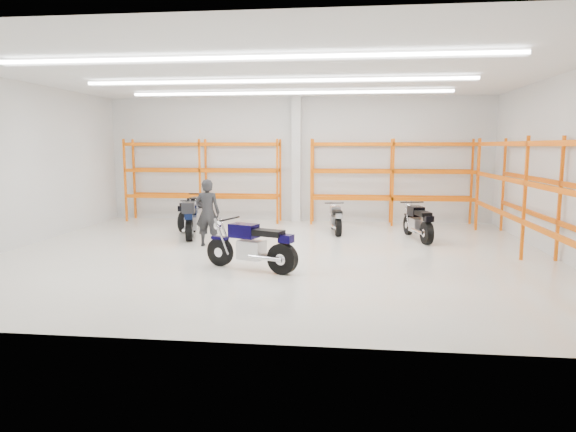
# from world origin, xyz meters

# --- Properties ---
(ground) EXTENTS (14.00, 14.00, 0.00)m
(ground) POSITION_xyz_m (0.00, 0.00, 0.00)
(ground) COLOR silver
(ground) RESTS_ON ground
(room_shell) EXTENTS (14.02, 12.02, 4.51)m
(room_shell) POSITION_xyz_m (0.00, 0.03, 3.28)
(room_shell) COLOR silver
(room_shell) RESTS_ON ground
(motorcycle_main) EXTENTS (2.21, 1.10, 1.14)m
(motorcycle_main) POSITION_xyz_m (-0.18, -1.78, 0.53)
(motorcycle_main) COLOR black
(motorcycle_main) RESTS_ON ground
(motorcycle_back_a) EXTENTS (0.76, 2.31, 1.13)m
(motorcycle_back_a) POSITION_xyz_m (-3.27, 3.69, 0.53)
(motorcycle_back_a) COLOR black
(motorcycle_back_a) RESTS_ON ground
(motorcycle_back_b) EXTENTS (0.90, 2.25, 1.16)m
(motorcycle_back_b) POSITION_xyz_m (-2.83, 2.04, 0.56)
(motorcycle_back_b) COLOR black
(motorcycle_back_b) RESTS_ON ground
(motorcycle_back_c) EXTENTS (0.62, 1.87, 0.92)m
(motorcycle_back_c) POSITION_xyz_m (1.51, 3.38, 0.43)
(motorcycle_back_c) COLOR black
(motorcycle_back_c) RESTS_ON ground
(motorcycle_back_d) EXTENTS (0.80, 2.17, 1.07)m
(motorcycle_back_d) POSITION_xyz_m (3.95, 2.44, 0.50)
(motorcycle_back_d) COLOR black
(motorcycle_back_d) RESTS_ON ground
(standing_man) EXTENTS (0.69, 0.46, 1.86)m
(standing_man) POSITION_xyz_m (-1.96, 0.84, 0.93)
(standing_man) COLOR black
(standing_man) RESTS_ON ground
(structural_column) EXTENTS (0.32, 0.32, 4.50)m
(structural_column) POSITION_xyz_m (0.00, 5.82, 2.25)
(structural_column) COLOR white
(structural_column) RESTS_ON ground
(pallet_racking_back_left) EXTENTS (5.67, 0.87, 3.00)m
(pallet_racking_back_left) POSITION_xyz_m (-3.40, 5.48, 1.79)
(pallet_racking_back_left) COLOR orange
(pallet_racking_back_left) RESTS_ON ground
(pallet_racking_back_right) EXTENTS (5.67, 0.87, 3.00)m
(pallet_racking_back_right) POSITION_xyz_m (3.40, 5.48, 1.79)
(pallet_racking_back_right) COLOR orange
(pallet_racking_back_right) RESTS_ON ground
(pallet_racking_side) EXTENTS (0.87, 9.07, 3.00)m
(pallet_racking_side) POSITION_xyz_m (6.48, 0.00, 1.81)
(pallet_racking_side) COLOR orange
(pallet_racking_side) RESTS_ON ground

